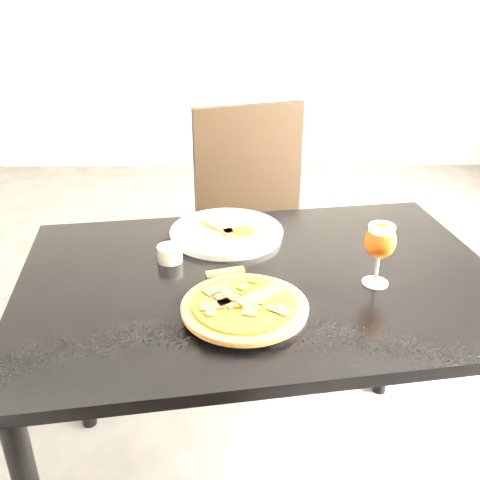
{
  "coord_description": "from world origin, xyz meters",
  "views": [
    {
      "loc": [
        0.16,
        -1.3,
        1.42
      ],
      "look_at": [
        0.18,
        -0.1,
        0.83
      ],
      "focal_mm": 40.0,
      "sensor_mm": 36.0,
      "label": 1
    }
  ],
  "objects_px": {
    "chair_far": "(260,228)",
    "dining_table": "(260,306)",
    "beer_glass": "(380,241)",
    "pizza": "(244,305)"
  },
  "relations": [
    {
      "from": "dining_table",
      "to": "chair_far",
      "type": "relative_size",
      "value": 1.31
    },
    {
      "from": "chair_far",
      "to": "beer_glass",
      "type": "relative_size",
      "value": 6.23
    },
    {
      "from": "beer_glass",
      "to": "dining_table",
      "type": "bearing_deg",
      "value": 171.52
    },
    {
      "from": "chair_far",
      "to": "dining_table",
      "type": "bearing_deg",
      "value": -109.82
    },
    {
      "from": "pizza",
      "to": "dining_table",
      "type": "bearing_deg",
      "value": 75.1
    },
    {
      "from": "dining_table",
      "to": "chair_far",
      "type": "xyz_separation_m",
      "value": [
        0.03,
        0.72,
        -0.11
      ]
    },
    {
      "from": "dining_table",
      "to": "beer_glass",
      "type": "distance_m",
      "value": 0.35
    },
    {
      "from": "dining_table",
      "to": "chair_far",
      "type": "height_order",
      "value": "chair_far"
    },
    {
      "from": "chair_far",
      "to": "pizza",
      "type": "height_order",
      "value": "chair_far"
    },
    {
      "from": "pizza",
      "to": "beer_glass",
      "type": "distance_m",
      "value": 0.36
    }
  ]
}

